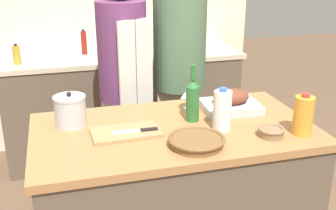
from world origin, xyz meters
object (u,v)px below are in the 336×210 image
(juice_jug, at_px, (303,115))
(wine_bottle_green, at_px, (193,99))
(roasting_pan, at_px, (231,102))
(stock_pot, at_px, (70,111))
(person_cook_aproned, at_px, (124,82))
(knife_chef, at_px, (136,131))
(mixing_bowl, at_px, (271,131))
(wine_glass_left, at_px, (188,94))
(wicker_basket, at_px, (196,141))
(cutting_board, at_px, (126,132))
(stand_mixer, at_px, (173,37))
(condiment_bottle_tall, at_px, (17,55))
(person_cook_guest, at_px, (179,70))
(milk_jug, at_px, (222,110))
(condiment_bottle_short, at_px, (84,43))

(juice_jug, relative_size, wine_bottle_green, 0.69)
(roasting_pan, relative_size, juice_jug, 1.56)
(stock_pot, relative_size, person_cook_aproned, 0.11)
(stock_pot, distance_m, knife_chef, 0.37)
(mixing_bowl, relative_size, person_cook_aproned, 0.08)
(roasting_pan, relative_size, person_cook_aproned, 0.20)
(wine_glass_left, bearing_deg, wicker_basket, -103.17)
(cutting_board, distance_m, juice_jug, 0.87)
(stock_pot, height_order, wine_glass_left, stock_pot)
(juice_jug, distance_m, knife_chef, 0.81)
(cutting_board, bearing_deg, wine_bottle_green, 12.41)
(juice_jug, bearing_deg, stand_mixer, 94.60)
(cutting_board, height_order, condiment_bottle_tall, condiment_bottle_tall)
(roasting_pan, height_order, stock_pot, stock_pot)
(knife_chef, bearing_deg, person_cook_guest, 61.71)
(milk_jug, distance_m, condiment_bottle_tall, 1.91)
(milk_jug, distance_m, person_cook_guest, 0.98)
(roasting_pan, distance_m, wine_glass_left, 0.24)
(juice_jug, relative_size, person_cook_guest, 0.12)
(knife_chef, distance_m, condiment_bottle_short, 1.74)
(stock_pot, distance_m, juice_jug, 1.16)
(cutting_board, xyz_separation_m, stand_mixer, (0.69, 1.56, 0.12))
(stand_mixer, bearing_deg, person_cook_aproned, -128.56)
(wicker_basket, height_order, wine_glass_left, wine_glass_left)
(roasting_pan, relative_size, cutting_board, 0.96)
(condiment_bottle_short, bearing_deg, stand_mixer, -11.18)
(person_cook_aproned, bearing_deg, wicker_basket, -105.60)
(person_cook_aproned, bearing_deg, stock_pot, -143.15)
(juice_jug, height_order, condiment_bottle_tall, juice_jug)
(wicker_basket, relative_size, condiment_bottle_short, 1.25)
(milk_jug, relative_size, person_cook_guest, 0.13)
(roasting_pan, distance_m, condiment_bottle_tall, 1.81)
(wine_glass_left, height_order, knife_chef, wine_glass_left)
(wicker_basket, distance_m, stock_pot, 0.67)
(roasting_pan, xyz_separation_m, milk_jug, (-0.15, -0.23, 0.06))
(cutting_board, xyz_separation_m, condiment_bottle_tall, (-0.59, 1.52, 0.06))
(knife_chef, height_order, condiment_bottle_short, condiment_bottle_short)
(cutting_board, bearing_deg, person_cook_aproned, 80.97)
(roasting_pan, xyz_separation_m, juice_jug, (0.21, -0.39, 0.05))
(cutting_board, height_order, person_cook_aproned, person_cook_aproned)
(stock_pot, relative_size, knife_chef, 0.79)
(wine_bottle_green, distance_m, knife_chef, 0.35)
(wicker_basket, bearing_deg, roasting_pan, 48.57)
(knife_chef, bearing_deg, stock_pot, 146.01)
(mixing_bowl, distance_m, milk_jug, 0.26)
(mixing_bowl, bearing_deg, roasting_pan, 97.94)
(condiment_bottle_short, height_order, person_cook_guest, person_cook_guest)
(wicker_basket, xyz_separation_m, condiment_bottle_tall, (-0.88, 1.73, 0.05))
(wine_glass_left, height_order, condiment_bottle_short, condiment_bottle_short)
(wine_glass_left, bearing_deg, knife_chef, -141.32)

